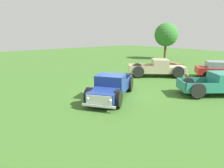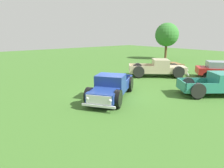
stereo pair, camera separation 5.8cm
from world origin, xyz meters
name	(u,v)px [view 1 (the left image)]	position (x,y,z in m)	size (l,w,h in m)	color
ground_plane	(115,94)	(0.00, 0.00, 0.00)	(80.00, 80.00, 0.00)	#3D6B28
pickup_truck_foreground	(110,88)	(0.57, -0.85, 0.74)	(4.36, 5.21, 1.56)	navy
pickup_truck_behind_left	(222,85)	(4.60, 5.45, 0.73)	(4.43, 5.00, 1.52)	#2D8475
pickup_truck_behind_right	(161,68)	(-1.66, 7.11, 0.79)	(5.04, 5.24, 1.65)	#C6B793
sedan_distant_a	(222,69)	(2.32, 11.03, 0.80)	(4.72, 4.27, 1.52)	#B21E1E
picnic_table	(174,65)	(-2.87, 11.23, 0.49)	(2.28, 2.15, 0.78)	olive
oak_tree_east	(166,35)	(-9.45, 18.50, 3.77)	(3.63, 3.63, 5.60)	brown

